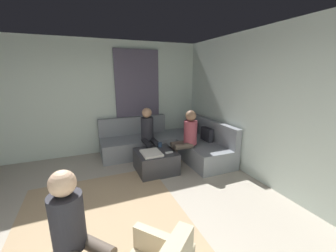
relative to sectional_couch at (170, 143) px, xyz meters
name	(u,v)px	position (x,y,z in m)	size (l,w,h in m)	color
ground_plane	(97,240)	(2.08, -1.88, -0.33)	(6.00, 6.00, 0.10)	#B2A899
wall_back	(283,111)	(2.08, 1.06, 1.07)	(6.00, 0.12, 2.70)	silver
wall_left	(82,99)	(-0.86, -1.88, 1.07)	(0.12, 6.00, 2.70)	silver
curtain_panel	(138,101)	(-0.76, -0.58, 0.97)	(0.06, 1.10, 2.50)	#595166
area_rug	(103,223)	(1.88, -1.78, -0.27)	(2.60, 2.20, 0.01)	tan
sectional_couch	(170,143)	(0.00, 0.00, 0.00)	(2.10, 2.55, 0.87)	gray
ottoman	(156,161)	(0.70, -0.63, -0.07)	(0.76, 0.76, 0.42)	#333338
folded_blanket	(151,153)	(0.80, -0.75, 0.16)	(0.44, 0.36, 0.04)	white
coffee_mug	(160,145)	(0.48, -0.45, 0.19)	(0.08, 0.08, 0.10)	#334C72
game_remote	(169,152)	(0.88, -0.41, 0.15)	(0.05, 0.15, 0.02)	white
person_on_couch_back	(186,136)	(0.71, 0.06, 0.38)	(0.30, 0.60, 1.20)	brown
person_on_couch_side	(148,133)	(0.15, -0.59, 0.38)	(0.60, 0.30, 1.20)	black
person_on_armchair	(76,232)	(2.72, -2.03, 0.36)	(0.56, 0.53, 1.18)	brown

